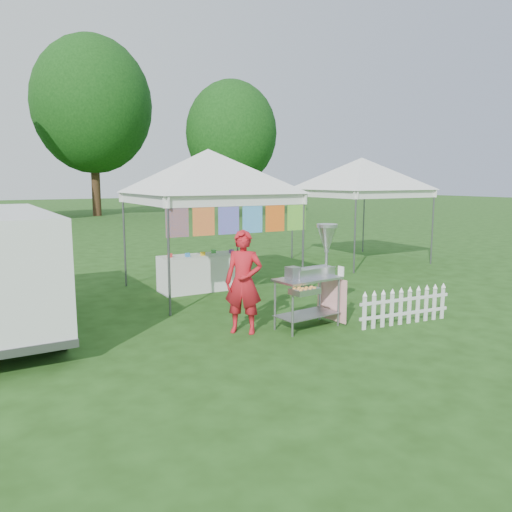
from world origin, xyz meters
TOP-DOWN VIEW (x-y plane):
  - ground at (0.00, 0.00)m, footprint 120.00×120.00m
  - canopy_main at (0.00, 3.49)m, footprint 4.24×4.24m
  - canopy_right at (5.50, 5.00)m, footprint 4.24×4.24m
  - tree_mid at (3.00, 28.00)m, footprint 7.60×7.60m
  - tree_right at (10.00, 22.00)m, footprint 5.60×5.60m
  - donut_cart at (0.42, 0.29)m, footprint 1.19×0.93m
  - vendor at (-0.76, 0.57)m, footprint 0.70×0.68m
  - picket_fence at (1.77, -0.36)m, footprint 1.79×0.21m
  - display_table at (-0.10, 3.71)m, footprint 1.80×0.70m

SIDE VIEW (x-z plane):
  - ground at x=0.00m, z-range 0.00..0.00m
  - picket_fence at x=1.77m, z-range 0.01..0.57m
  - display_table at x=-0.10m, z-range 0.00..0.77m
  - vendor at x=-0.76m, z-range 0.00..1.61m
  - donut_cart at x=0.42m, z-range 0.15..1.80m
  - canopy_main at x=0.00m, z-range 1.26..4.71m
  - canopy_right at x=5.50m, z-range 1.27..4.72m
  - tree_right at x=10.00m, z-range 0.97..9.39m
  - tree_mid at x=3.00m, z-range 1.38..12.90m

